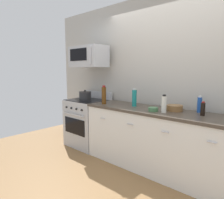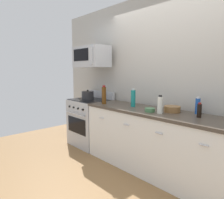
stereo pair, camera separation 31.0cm
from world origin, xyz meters
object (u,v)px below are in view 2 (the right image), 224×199
(bottle_sparkling_teal, at_px, (133,98))
(bowl_green_glaze, at_px, (150,110))
(bottle_vinegar_white, at_px, (160,105))
(bottle_soda_blue, at_px, (198,106))
(bottle_wine_amber, at_px, (104,95))
(bowl_wooden_salad, at_px, (172,109))
(range_oven, at_px, (90,122))
(microwave, at_px, (91,57))
(stockpot, at_px, (88,95))
(bottle_soy_sauce_dark, at_px, (199,110))

(bottle_sparkling_teal, xyz_separation_m, bowl_green_glaze, (0.43, -0.14, -0.11))
(bottle_vinegar_white, relative_size, bottle_soda_blue, 1.09)
(bottle_wine_amber, bearing_deg, bowl_wooden_salad, 11.66)
(range_oven, distance_m, microwave, 1.28)
(bottle_sparkling_teal, distance_m, stockpot, 1.12)
(range_oven, distance_m, stockpot, 0.54)
(range_oven, relative_size, bottle_vinegar_white, 4.31)
(range_oven, bearing_deg, stockpot, -90.00)
(bottle_vinegar_white, bearing_deg, bottle_soy_sauce_dark, 19.27)
(microwave, bearing_deg, bottle_soy_sauce_dark, -0.06)
(bottle_wine_amber, height_order, stockpot, bottle_wine_amber)
(bottle_vinegar_white, bearing_deg, bowl_wooden_salad, 75.01)
(bowl_wooden_salad, bearing_deg, stockpot, -175.24)
(range_oven, relative_size, bottle_soy_sauce_dark, 5.87)
(bottle_sparkling_teal, distance_m, bowl_wooden_salad, 0.66)
(bottle_soy_sauce_dark, relative_size, bowl_wooden_salad, 0.81)
(microwave, distance_m, bottle_vinegar_white, 1.86)
(range_oven, bearing_deg, bottle_sparkling_teal, 0.95)
(range_oven, distance_m, bottle_soy_sauce_dark, 2.24)
(bowl_green_glaze, bearing_deg, bottle_vinegar_white, 1.72)
(range_oven, height_order, bottle_soy_sauce_dark, bottle_soy_sauce_dark)
(bottle_vinegar_white, distance_m, bottle_sparkling_teal, 0.61)
(bottle_vinegar_white, height_order, bottle_soda_blue, bottle_vinegar_white)
(bottle_wine_amber, relative_size, stockpot, 1.36)
(bottle_sparkling_teal, bearing_deg, bowl_wooden_salad, 6.62)
(bottle_vinegar_white, bearing_deg, microwave, 174.59)
(bowl_green_glaze, bearing_deg, bottle_soda_blue, 33.82)
(range_oven, height_order, bottle_sparkling_teal, bottle_sparkling_teal)
(microwave, distance_m, bottle_soy_sauce_dark, 2.29)
(range_oven, relative_size, microwave, 1.44)
(bottle_soda_blue, relative_size, bowl_wooden_salad, 1.02)
(bottle_soy_sauce_dark, distance_m, bowl_green_glaze, 0.64)
(bottle_soy_sauce_dark, height_order, stockpot, stockpot)
(range_oven, xyz_separation_m, microwave, (0.00, 0.04, 1.28))
(stockpot, bearing_deg, bottle_soda_blue, 7.57)
(bottle_sparkling_teal, xyz_separation_m, bottle_soda_blue, (0.94, 0.20, -0.03))
(bowl_wooden_salad, height_order, bowl_green_glaze, bowl_wooden_salad)
(range_oven, xyz_separation_m, bottle_soda_blue, (2.06, 0.22, 0.56))
(bottle_soda_blue, xyz_separation_m, stockpot, (-2.06, -0.27, -0.02))
(bottle_soy_sauce_dark, bearing_deg, bottle_sparkling_teal, -178.70)
(bottle_vinegar_white, bearing_deg, range_oven, 176.08)
(bottle_vinegar_white, bearing_deg, bottle_sparkling_teal, 167.10)
(range_oven, bearing_deg, bottle_soda_blue, 6.11)
(bottle_vinegar_white, xyz_separation_m, bottle_soy_sauce_dark, (0.46, 0.16, -0.03))
(microwave, height_order, stockpot, microwave)
(bottle_soy_sauce_dark, bearing_deg, bottle_soda_blue, 120.43)
(microwave, relative_size, bottle_soy_sauce_dark, 4.09)
(bottle_wine_amber, relative_size, bowl_green_glaze, 2.29)
(bottle_sparkling_teal, height_order, bowl_wooden_salad, bottle_sparkling_teal)
(bottle_wine_amber, xyz_separation_m, bowl_wooden_salad, (1.17, 0.24, -0.11))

